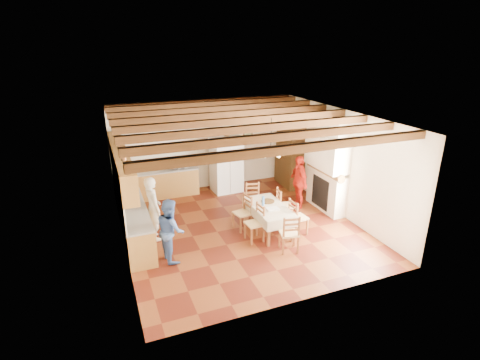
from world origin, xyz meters
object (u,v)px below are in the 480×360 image
at_px(hutch, 290,152).
at_px(chair_left_near, 254,223).
at_px(person_woman_blue, 171,230).
at_px(chair_right_far, 284,205).
at_px(chair_end_far, 254,200).
at_px(chair_left_far, 242,212).
at_px(chair_right_near, 298,217).
at_px(dining_table, 269,209).
at_px(person_man, 153,208).
at_px(microwave, 179,163).
at_px(chair_end_near, 289,233).
at_px(refrigerator, 226,164).
at_px(person_woman_red, 299,182).

xyz_separation_m(hutch, chair_left_near, (-2.69, -3.14, -0.71)).
bearing_deg(person_woman_blue, chair_right_far, -82.21).
bearing_deg(chair_end_far, chair_left_near, -101.16).
relative_size(chair_left_near, chair_left_far, 1.00).
height_order(chair_left_far, chair_right_near, same).
xyz_separation_m(chair_left_near, chair_end_far, (0.56, 1.33, 0.00)).
bearing_deg(chair_left_far, dining_table, 49.19).
bearing_deg(person_man, chair_end_far, -95.33).
relative_size(chair_left_near, chair_end_far, 1.00).
relative_size(chair_right_far, person_man, 0.58).
relative_size(dining_table, chair_left_far, 1.70).
distance_m(hutch, dining_table, 3.58).
xyz_separation_m(hutch, chair_end_far, (-2.13, -1.81, -0.71)).
relative_size(chair_right_near, microwave, 1.75).
height_order(dining_table, chair_end_near, chair_end_near).
bearing_deg(refrigerator, chair_end_far, -91.04).
bearing_deg(hutch, microwave, 174.28).
height_order(dining_table, chair_left_near, chair_left_near).
relative_size(chair_end_far, person_woman_blue, 0.65).
bearing_deg(chair_right_near, chair_end_far, 19.97).
distance_m(chair_right_far, chair_end_near, 1.59).
relative_size(chair_end_far, microwave, 1.75).
xyz_separation_m(refrigerator, chair_left_near, (-0.49, -3.43, -0.46)).
bearing_deg(chair_right_near, hutch, -29.13).
bearing_deg(chair_right_far, person_man, 95.81).
xyz_separation_m(person_woman_red, microwave, (-3.06, 2.32, 0.25)).
distance_m(chair_left_near, person_man, 2.54).
height_order(refrigerator, person_woman_blue, refrigerator).
bearing_deg(chair_left_near, person_woman_blue, -92.46).
bearing_deg(chair_right_far, chair_end_far, 57.16).
distance_m(chair_right_near, microwave, 4.44).
xyz_separation_m(chair_right_far, person_woman_red, (0.82, 0.69, 0.32)).
height_order(chair_left_far, person_man, person_man).
height_order(chair_left_near, chair_left_far, same).
relative_size(chair_right_far, person_woman_blue, 0.65).
height_order(chair_end_far, person_man, person_man).
bearing_deg(chair_left_far, chair_end_far, 126.58).
bearing_deg(microwave, chair_end_near, -79.38).
height_order(refrigerator, chair_end_far, refrigerator).
distance_m(chair_end_far, microwave, 2.92).
bearing_deg(chair_right_far, chair_right_near, -169.63).
distance_m(hutch, person_woman_blue, 5.78).
distance_m(chair_left_far, chair_end_near, 1.56).
bearing_deg(person_woman_red, person_man, -81.11).
distance_m(hutch, chair_end_near, 4.49).
height_order(refrigerator, dining_table, refrigerator).
distance_m(chair_left_far, person_woman_red, 2.23).
bearing_deg(chair_left_near, chair_end_far, 152.63).
xyz_separation_m(chair_right_far, person_man, (-3.51, 0.34, 0.35)).
xyz_separation_m(hutch, chair_left_far, (-2.73, -2.47, -0.71)).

